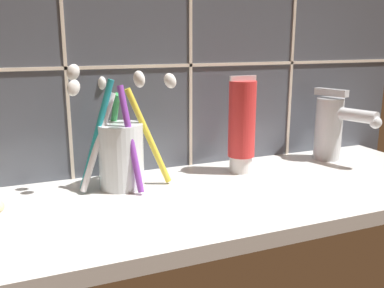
% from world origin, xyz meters
% --- Properties ---
extents(sink_counter, '(0.79, 0.28, 0.02)m').
position_xyz_m(sink_counter, '(0.00, 0.00, 0.01)').
color(sink_counter, silver).
rests_on(sink_counter, ground).
extents(tile_wall_backsplash, '(0.89, 0.02, 0.50)m').
position_xyz_m(tile_wall_backsplash, '(0.00, 0.14, 0.25)').
color(tile_wall_backsplash, '#4C515B').
rests_on(tile_wall_backsplash, ground).
extents(toothbrush_cup, '(0.16, 0.14, 0.18)m').
position_xyz_m(toothbrush_cup, '(-0.12, 0.07, 0.08)').
color(toothbrush_cup, silver).
rests_on(toothbrush_cup, sink_counter).
extents(toothpaste_tube, '(0.05, 0.04, 0.16)m').
position_xyz_m(toothpaste_tube, '(0.08, 0.07, 0.10)').
color(toothpaste_tube, white).
rests_on(toothpaste_tube, sink_counter).
extents(sink_faucet, '(0.06, 0.12, 0.13)m').
position_xyz_m(sink_faucet, '(0.26, 0.07, 0.08)').
color(sink_faucet, silver).
rests_on(sink_faucet, sink_counter).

